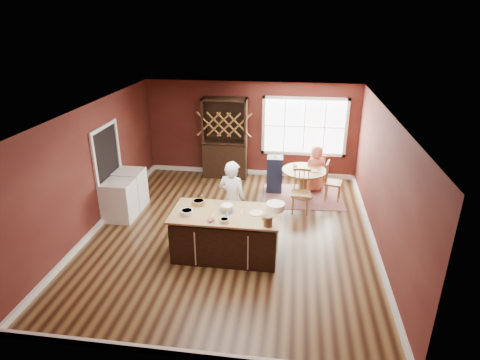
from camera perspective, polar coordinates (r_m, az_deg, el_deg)
name	(u,v)px	position (r m, az deg, el deg)	size (l,w,h in m)	color
room_shell	(231,175)	(8.22, -1.23, 0.70)	(7.00, 7.00, 7.00)	brown
window	(304,127)	(11.38, 9.14, 7.51)	(2.36, 0.10, 1.66)	white
doorway	(109,172)	(9.76, -18.12, 1.11)	(0.08, 1.26, 2.13)	white
kitchen_island	(226,235)	(7.87, -2.00, -7.78)	(2.07, 1.08, 0.92)	black
dining_table	(304,178)	(10.36, 9.06, 0.33)	(1.13, 1.13, 0.75)	brown
baker	(232,200)	(8.31, -1.11, -2.82)	(0.62, 0.41, 1.70)	silver
layer_cake	(227,208)	(7.66, -1.84, -4.02)	(0.32, 0.32, 0.13)	white
bowl_blue	(187,212)	(7.61, -7.54, -4.59)	(0.24, 0.24, 0.09)	white
bowl_yellow	(199,203)	(7.96, -5.90, -3.22)	(0.25, 0.25, 0.09)	#9A6D3F
bowl_pink	(211,220)	(7.33, -4.15, -5.74)	(0.14, 0.14, 0.05)	silver
bowl_olive	(224,221)	(7.29, -2.23, -5.78)	(0.18, 0.18, 0.07)	beige
drinking_glass	(243,211)	(7.51, 0.50, -4.46)	(0.08, 0.08, 0.16)	silver
dinner_plate	(256,213)	(7.61, 2.33, -4.72)	(0.28, 0.28, 0.02)	#FFE3B9
white_tub	(275,206)	(7.76, 5.07, -3.75)	(0.37, 0.37, 0.13)	white
stoneware_crock	(268,221)	(7.16, 4.00, -5.84)	(0.16, 0.16, 0.19)	brown
toy_figurine	(263,218)	(7.38, 3.30, -5.37)	(0.05, 0.05, 0.08)	yellow
rug	(303,196)	(10.57, 8.89, -2.32)	(2.01, 1.55, 0.01)	brown
chair_east	(334,181)	(10.39, 13.17, -0.15)	(0.42, 0.40, 1.00)	brown
chair_south	(301,192)	(9.55, 8.64, -1.67)	(0.44, 0.42, 1.06)	brown
chair_north	(317,169)	(11.16, 10.92, 1.48)	(0.39, 0.37, 0.93)	brown
seated_woman	(316,168)	(10.78, 10.71, 1.64)	(0.61, 0.40, 1.25)	#D4725C
high_chair	(275,173)	(10.63, 4.95, 0.93)	(0.40, 0.40, 1.00)	#151F3A
toddler	(276,161)	(10.59, 5.08, 2.64)	(0.18, 0.14, 0.26)	#8CA5BF
table_plate	(314,171)	(10.23, 10.49, 1.27)	(0.21, 0.21, 0.02)	beige
table_cup	(295,166)	(10.36, 7.83, 1.96)	(0.12, 0.12, 0.09)	white
hutch	(225,138)	(11.40, -2.12, 5.93)	(1.25, 0.52, 2.28)	#422512
washer	(120,201)	(9.57, -16.73, -2.82)	(0.64, 0.61, 0.92)	white
dryer	(131,189)	(10.09, -15.30, -1.22)	(0.65, 0.63, 0.94)	white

